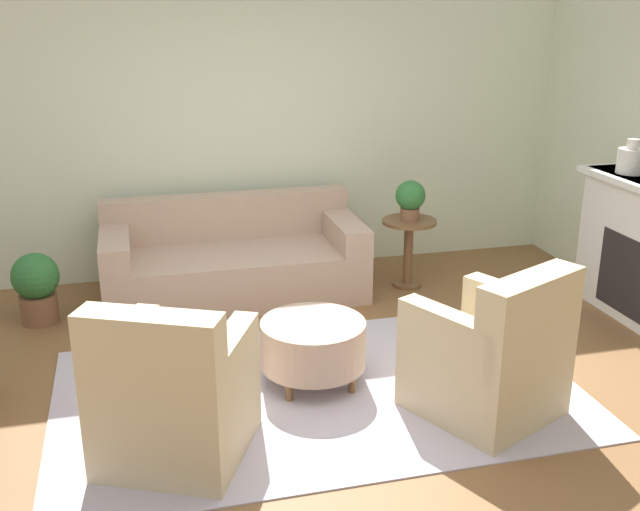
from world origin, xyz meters
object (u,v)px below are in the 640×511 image
(armchair_left, at_px, (173,398))
(vase_mantel_near, at_px, (631,160))
(potted_plant_on_side_table, at_px, (410,198))
(armchair_right, at_px, (492,358))
(potted_plant_floor, at_px, (36,285))
(couch, at_px, (233,262))
(side_table, at_px, (409,242))
(ottoman_table, at_px, (313,344))

(armchair_left, distance_m, vase_mantel_near, 4.03)
(potted_plant_on_side_table, bearing_deg, armchair_right, -97.75)
(armchair_right, distance_m, potted_plant_floor, 3.55)
(couch, height_order, armchair_left, armchair_left)
(side_table, bearing_deg, ottoman_table, -129.13)
(ottoman_table, height_order, vase_mantel_near, vase_mantel_near)
(armchair_left, relative_size, armchair_right, 1.00)
(armchair_right, relative_size, vase_mantel_near, 3.73)
(ottoman_table, height_order, side_table, side_table)
(couch, bearing_deg, side_table, -6.63)
(ottoman_table, bearing_deg, side_table, 50.87)
(potted_plant_floor, bearing_deg, armchair_left, -67.24)
(vase_mantel_near, height_order, potted_plant_floor, vase_mantel_near)
(potted_plant_floor, bearing_deg, armchair_right, -37.65)
(armchair_right, bearing_deg, side_table, 82.25)
(vase_mantel_near, height_order, potted_plant_on_side_table, vase_mantel_near)
(side_table, height_order, vase_mantel_near, vase_mantel_near)
(side_table, relative_size, potted_plant_floor, 1.08)
(ottoman_table, relative_size, side_table, 1.14)
(ottoman_table, bearing_deg, vase_mantel_near, 13.88)
(couch, xyz_separation_m, armchair_right, (1.23, -2.37, 0.08))
(couch, distance_m, armchair_left, 2.46)
(armchair_right, height_order, potted_plant_on_side_table, armchair_right)
(armchair_right, bearing_deg, potted_plant_floor, 142.35)
(side_table, xyz_separation_m, vase_mantel_near, (1.51, -0.85, 0.82))
(couch, bearing_deg, armchair_right, -62.54)
(armchair_right, distance_m, potted_plant_on_side_table, 2.25)
(ottoman_table, bearing_deg, potted_plant_on_side_table, 50.87)
(armchair_right, distance_m, ottoman_table, 1.16)
(ottoman_table, distance_m, side_table, 1.98)
(potted_plant_on_side_table, height_order, potted_plant_floor, potted_plant_on_side_table)
(couch, height_order, potted_plant_floor, couch)
(armchair_left, height_order, side_table, armchair_left)
(ottoman_table, height_order, potted_plant_floor, potted_plant_floor)
(armchair_left, xyz_separation_m, potted_plant_on_side_table, (2.20, 2.19, 0.43))
(potted_plant_on_side_table, relative_size, potted_plant_floor, 0.62)
(armchair_right, height_order, vase_mantel_near, vase_mantel_near)
(armchair_left, height_order, potted_plant_floor, armchair_left)
(armchair_left, relative_size, vase_mantel_near, 3.73)
(ottoman_table, relative_size, potted_plant_floor, 1.22)
(couch, distance_m, potted_plant_floor, 1.59)
(armchair_left, relative_size, potted_plant_floor, 1.79)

